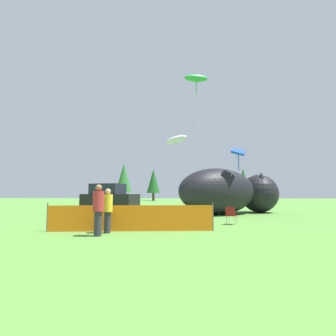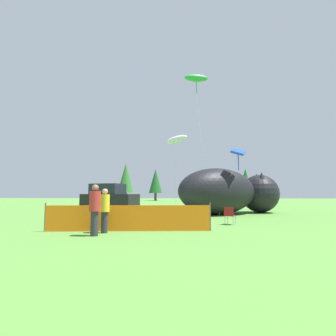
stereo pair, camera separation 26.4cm
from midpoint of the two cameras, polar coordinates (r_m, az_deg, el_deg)
The scene contains 13 objects.
ground_plane at distance 15.37m, azimuth -2.48°, elevation -11.33°, with size 120.00×120.00×0.00m, color #548C38.
parked_car at distance 19.32m, azimuth -13.03°, elevation -6.77°, with size 4.29×2.77×2.23m.
folding_chair at distance 13.65m, azimuth 13.03°, elevation -9.76°, with size 0.65×0.65×0.88m.
inflatable_cat at distance 20.28m, azimuth 12.74°, elevation -5.35°, with size 8.77×6.93×3.38m.
safety_fence at distance 11.20m, azimuth -8.69°, elevation -10.75°, with size 6.87×0.78×1.17m.
spectator_in_yellow_shirt at distance 10.20m, azimuth -15.67°, elevation -8.32°, with size 0.41×0.41×1.90m.
spectator_in_grey_shirt at distance 10.85m, azimuth -13.69°, elevation -8.60°, with size 0.38×0.38×1.75m.
kite_green_fish at distance 23.05m, azimuth 5.82°, elevation 18.76°, with size 2.15×1.73×11.48m.
kite_white_ghost at distance 23.56m, azimuth 1.44°, elevation 6.18°, with size 2.23×1.47×6.82m.
kite_blue_box at distance 18.87m, azimuth 14.64°, elevation 3.22°, with size 1.98×1.07×4.80m.
horizon_tree_east at distance 53.09m, azimuth 15.94°, elevation -2.72°, with size 2.65×2.65×6.32m.
horizon_tree_west at distance 46.65m, azimuth -9.77°, elevation -2.18°, with size 2.83×2.83×6.75m.
horizon_tree_mid at distance 53.45m, azimuth -3.34°, elevation -2.86°, with size 2.70×2.70×6.44m.
Camera 1 is at (1.44, -15.21, 1.59)m, focal length 28.00 mm.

